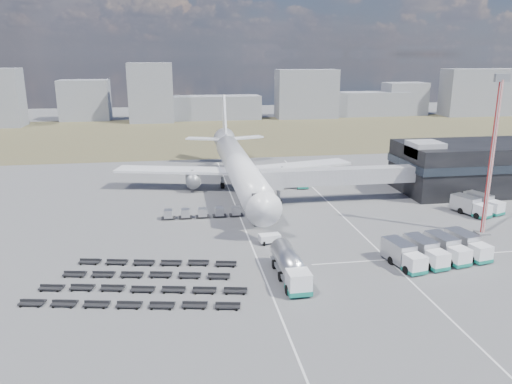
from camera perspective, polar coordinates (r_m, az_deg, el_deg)
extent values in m
plane|color=#565659|center=(75.04, 1.05, -6.12)|extent=(420.00, 420.00, 0.00)
cube|color=brown|center=(181.22, -5.09, 6.65)|extent=(420.00, 90.00, 0.01)
cube|color=silver|center=(79.35, -1.01, -4.89)|extent=(0.25, 110.00, 0.01)
cube|color=silver|center=(83.62, 11.33, -4.12)|extent=(0.25, 110.00, 0.01)
cube|color=silver|center=(76.40, 21.10, -6.81)|extent=(40.00, 0.25, 0.01)
cube|color=black|center=(112.87, 23.51, 2.62)|extent=(30.00, 16.00, 10.00)
cube|color=#262D38|center=(112.64, 23.58, 3.21)|extent=(30.40, 16.40, 1.60)
cube|color=#939399|center=(104.34, 18.76, 4.65)|extent=(6.00, 6.00, 3.00)
cube|color=#939399|center=(96.88, 9.52, 1.82)|extent=(29.80, 3.00, 3.00)
cube|color=#939399|center=(93.06, 1.76, 1.46)|extent=(4.00, 3.60, 3.40)
cylinder|color=slate|center=(94.47, 2.59, 0.07)|extent=(0.70, 0.70, 5.10)
cylinder|color=black|center=(95.04, 2.57, -1.15)|extent=(1.40, 0.90, 1.40)
cylinder|color=white|center=(101.92, -1.89, 2.82)|extent=(5.60, 48.00, 5.60)
cone|color=white|center=(76.55, 0.61, -1.48)|extent=(5.60, 5.00, 5.60)
cone|color=white|center=(129.08, -3.47, 5.85)|extent=(5.60, 8.00, 5.60)
cube|color=black|center=(78.21, 0.37, -0.49)|extent=(2.20, 2.00, 0.80)
cube|color=white|center=(106.31, -9.20, 2.49)|extent=(25.59, 11.38, 0.50)
cube|color=white|center=(109.29, 4.57, 3.00)|extent=(25.59, 11.38, 0.50)
cylinder|color=slate|center=(104.79, -7.24, 1.42)|extent=(3.00, 5.00, 3.00)
cylinder|color=slate|center=(107.01, 2.98, 1.82)|extent=(3.00, 5.00, 3.00)
cube|color=white|center=(130.57, -5.97, 6.08)|extent=(9.49, 5.63, 0.35)
cube|color=white|center=(131.61, -1.16, 6.24)|extent=(9.49, 5.63, 0.35)
cube|color=white|center=(131.22, -3.64, 8.52)|extent=(0.50, 9.06, 11.45)
cylinder|color=slate|center=(82.95, -0.03, -3.06)|extent=(0.50, 0.50, 2.50)
cylinder|color=slate|center=(106.40, -3.85, 1.09)|extent=(0.60, 0.60, 2.50)
cylinder|color=slate|center=(107.14, -0.44, 1.23)|extent=(0.60, 0.60, 2.50)
cylinder|color=black|center=(83.19, -0.03, -3.55)|extent=(0.50, 1.20, 1.20)
cube|color=gray|center=(230.51, -18.96, 9.91)|extent=(20.73, 12.00, 17.10)
cube|color=gray|center=(216.09, -11.91, 11.04)|extent=(18.06, 12.00, 24.29)
cube|color=gray|center=(222.26, -4.83, 9.60)|extent=(40.56, 12.00, 10.17)
cube|color=gray|center=(227.01, 5.77, 11.09)|extent=(26.80, 12.00, 21.16)
cube|color=gray|center=(237.87, 10.90, 9.84)|extent=(51.63, 12.00, 10.83)
cube|color=gray|center=(248.35, 16.61, 10.18)|extent=(18.88, 12.00, 14.88)
cube|color=gray|center=(261.70, 25.72, 10.25)|extent=(50.92, 12.00, 21.24)
cube|color=white|center=(60.08, 4.89, -10.20)|extent=(2.77, 2.77, 2.61)
cube|color=#157664|center=(60.53, 4.87, -11.07)|extent=(2.89, 2.89, 0.57)
cylinder|color=#B3B4B8|center=(64.77, 3.63, -7.71)|extent=(2.99, 8.55, 2.83)
cube|color=slate|center=(65.29, 3.61, -8.76)|extent=(2.88, 8.55, 0.40)
cylinder|color=black|center=(63.91, 3.97, -9.60)|extent=(2.97, 1.30, 1.25)
cube|color=white|center=(75.63, 1.56, -5.37)|extent=(3.32, 2.11, 1.43)
cube|color=white|center=(107.96, 5.17, 1.42)|extent=(2.77, 5.87, 2.65)
cube|color=#157664|center=(108.23, 5.16, 0.86)|extent=(2.87, 5.97, 0.43)
cube|color=white|center=(68.58, 17.70, -7.81)|extent=(2.80, 2.72, 2.31)
cube|color=#157664|center=(68.92, 17.64, -8.49)|extent=(2.93, 2.84, 0.47)
cube|color=#B3B4B8|center=(71.12, 15.95, -6.45)|extent=(3.37, 5.22, 2.73)
cube|color=white|center=(70.70, 20.03, -7.31)|extent=(2.80, 2.72, 2.31)
cube|color=#157664|center=(71.04, 19.97, -7.98)|extent=(2.93, 2.84, 0.47)
cube|color=#B3B4B8|center=(73.17, 18.25, -6.01)|extent=(3.37, 5.22, 2.73)
cube|color=white|center=(72.94, 22.22, -6.83)|extent=(2.80, 2.72, 2.31)
cube|color=#157664|center=(73.27, 22.15, -7.48)|extent=(2.93, 2.84, 0.47)
cube|color=#B3B4B8|center=(75.34, 20.41, -5.60)|extent=(3.37, 5.22, 2.73)
cube|color=white|center=(75.29, 24.27, -6.37)|extent=(2.80, 2.72, 2.31)
cube|color=#157664|center=(75.60, 24.19, -7.00)|extent=(2.93, 2.84, 0.47)
cube|color=#B3B4B8|center=(77.61, 22.45, -5.19)|extent=(3.37, 5.22, 2.73)
cube|color=white|center=(95.27, 24.47, -1.97)|extent=(3.02, 2.96, 2.28)
cube|color=#157664|center=(95.51, 24.41, -2.47)|extent=(3.16, 3.10, 0.47)
cube|color=#B3B4B8|center=(97.20, 22.79, -1.20)|extent=(3.99, 5.32, 2.69)
cube|color=white|center=(98.06, 25.69, -1.64)|extent=(3.02, 2.96, 2.28)
cube|color=#157664|center=(98.30, 25.63, -2.13)|extent=(3.16, 3.10, 0.47)
cube|color=#B3B4B8|center=(99.94, 24.04, -0.90)|extent=(3.99, 5.32, 2.69)
cube|color=black|center=(87.73, -9.98, -2.93)|extent=(2.41, 1.49, 0.17)
cube|color=#B3B4B8|center=(87.48, -10.00, -2.44)|extent=(1.48, 1.48, 1.38)
cube|color=black|center=(87.68, -8.05, -2.85)|extent=(2.41, 1.49, 0.17)
cube|color=#B3B4B8|center=(87.44, -8.07, -2.36)|extent=(1.48, 1.48, 1.38)
cube|color=black|center=(87.74, -6.12, -2.77)|extent=(2.41, 1.49, 0.17)
cube|color=#B3B4B8|center=(87.50, -6.14, -2.29)|extent=(1.48, 1.48, 1.38)
cube|color=black|center=(87.90, -4.20, -2.69)|extent=(2.41, 1.49, 0.17)
cube|color=#B3B4B8|center=(87.66, -4.21, -2.20)|extent=(1.48, 1.48, 1.38)
cube|color=black|center=(88.16, -2.29, -2.61)|extent=(2.41, 1.49, 0.17)
cube|color=#B3B4B8|center=(87.92, -2.30, -2.12)|extent=(1.48, 1.48, 1.38)
cube|color=black|center=(59.69, -14.27, -12.24)|extent=(25.93, 6.41, 0.67)
cube|color=black|center=(63.04, -13.28, -10.61)|extent=(25.93, 6.41, 0.67)
cube|color=black|center=(66.46, -12.40, -9.14)|extent=(22.27, 5.69, 0.67)
cube|color=black|center=(69.94, -11.62, -7.82)|extent=(22.27, 5.69, 0.67)
cylinder|color=#AC1E1B|center=(84.53, 25.31, 3.34)|extent=(0.67, 0.67, 24.01)
cube|color=slate|center=(83.14, 26.30, 11.63)|extent=(2.31, 0.60, 1.15)
cube|color=#565659|center=(87.50, 24.42, -4.27)|extent=(1.92, 1.92, 0.29)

